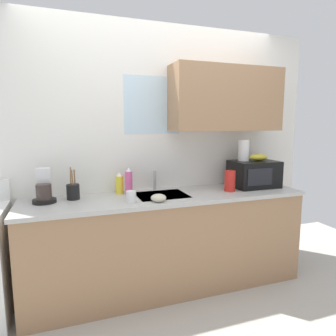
% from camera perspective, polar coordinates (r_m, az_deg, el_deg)
% --- Properties ---
extents(kitchen_wall_assembly, '(3.35, 0.42, 2.50)m').
position_cam_1_polar(kitchen_wall_assembly, '(3.02, 0.56, 5.01)').
color(kitchen_wall_assembly, white).
rests_on(kitchen_wall_assembly, ground).
extents(counter_unit, '(2.58, 0.63, 0.90)m').
position_cam_1_polar(counter_unit, '(2.89, -0.02, -13.70)').
color(counter_unit, '#9E7551').
rests_on(counter_unit, ground).
extents(sink_faucet, '(0.03, 0.03, 0.19)m').
position_cam_1_polar(sink_faucet, '(2.94, -2.55, -2.40)').
color(sink_faucet, '#B2B5BA').
rests_on(sink_faucet, counter_unit).
extents(microwave, '(0.46, 0.35, 0.27)m').
position_cam_1_polar(microwave, '(3.21, 16.05, -1.08)').
color(microwave, black).
rests_on(microwave, counter_unit).
extents(banana_bunch, '(0.20, 0.11, 0.07)m').
position_cam_1_polar(banana_bunch, '(3.22, 16.89, 1.97)').
color(banana_bunch, gold).
rests_on(banana_bunch, microwave).
extents(paper_towel_roll, '(0.11, 0.11, 0.22)m').
position_cam_1_polar(paper_towel_roll, '(3.16, 14.22, 3.34)').
color(paper_towel_roll, white).
rests_on(paper_towel_roll, microwave).
extents(coffee_maker, '(0.19, 0.21, 0.28)m').
position_cam_1_polar(coffee_maker, '(2.70, -22.58, -3.83)').
color(coffee_maker, black).
rests_on(coffee_maker, counter_unit).
extents(dish_soap_bottle_pink, '(0.07, 0.07, 0.25)m').
position_cam_1_polar(dish_soap_bottle_pink, '(2.78, -7.51, -2.62)').
color(dish_soap_bottle_pink, '#E55999').
rests_on(dish_soap_bottle_pink, counter_unit).
extents(dish_soap_bottle_yellow, '(0.07, 0.07, 0.20)m').
position_cam_1_polar(dish_soap_bottle_yellow, '(2.82, -9.24, -2.98)').
color(dish_soap_bottle_yellow, yellow).
rests_on(dish_soap_bottle_yellow, counter_unit).
extents(cereal_canister, '(0.10, 0.10, 0.20)m').
position_cam_1_polar(cereal_canister, '(2.95, 11.73, -2.43)').
color(cereal_canister, red).
rests_on(cereal_canister, counter_unit).
extents(mug_white, '(0.08, 0.08, 0.09)m').
position_cam_1_polar(mug_white, '(2.51, -7.05, -5.43)').
color(mug_white, white).
rests_on(mug_white, counter_unit).
extents(utensil_crock, '(0.11, 0.11, 0.28)m').
position_cam_1_polar(utensil_crock, '(2.71, -17.66, -4.26)').
color(utensil_crock, black).
rests_on(utensil_crock, counter_unit).
extents(small_bowl, '(0.13, 0.13, 0.06)m').
position_cam_1_polar(small_bowl, '(2.52, -1.83, -5.71)').
color(small_bowl, beige).
rests_on(small_bowl, counter_unit).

